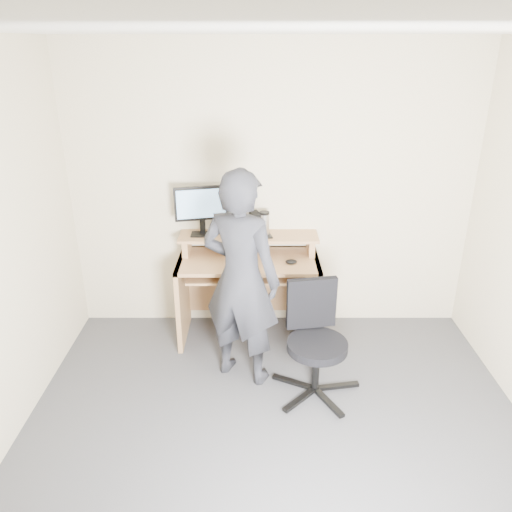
{
  "coord_description": "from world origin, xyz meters",
  "views": [
    {
      "loc": [
        -0.14,
        -2.43,
        2.45
      ],
      "look_at": [
        -0.14,
        1.05,
        0.95
      ],
      "focal_mm": 35.0,
      "sensor_mm": 36.0,
      "label": 1
    }
  ],
  "objects_px": {
    "monitor": "(202,206)",
    "desk": "(249,276)",
    "person": "(241,279)",
    "office_chair": "(315,336)"
  },
  "relations": [
    {
      "from": "monitor",
      "to": "desk",
      "type": "bearing_deg",
      "value": -22.85
    },
    {
      "from": "desk",
      "to": "person",
      "type": "height_order",
      "value": "person"
    },
    {
      "from": "desk",
      "to": "person",
      "type": "xyz_separation_m",
      "value": [
        -0.05,
        -0.65,
        0.29
      ]
    },
    {
      "from": "monitor",
      "to": "person",
      "type": "bearing_deg",
      "value": -77.02
    },
    {
      "from": "desk",
      "to": "monitor",
      "type": "height_order",
      "value": "monitor"
    },
    {
      "from": "desk",
      "to": "monitor",
      "type": "relative_size",
      "value": 2.65
    },
    {
      "from": "office_chair",
      "to": "person",
      "type": "bearing_deg",
      "value": 152.54
    },
    {
      "from": "desk",
      "to": "person",
      "type": "distance_m",
      "value": 0.72
    },
    {
      "from": "monitor",
      "to": "person",
      "type": "distance_m",
      "value": 0.87
    },
    {
      "from": "office_chair",
      "to": "monitor",
      "type": "bearing_deg",
      "value": 125.2
    }
  ]
}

